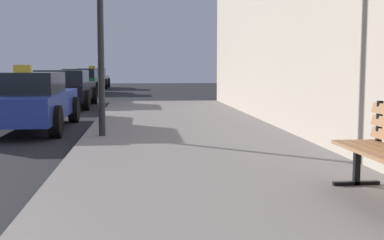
{
  "coord_description": "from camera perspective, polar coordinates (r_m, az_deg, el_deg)",
  "views": [
    {
      "loc": [
        3.04,
        -2.42,
        1.4
      ],
      "look_at": [
        3.65,
        3.51,
        0.76
      ],
      "focal_mm": 47.46,
      "sensor_mm": 36.0,
      "label": 1
    }
  ],
  "objects": [
    {
      "name": "car_black",
      "position": [
        18.01,
        -14.22,
        3.48
      ],
      "size": [
        1.99,
        4.53,
        1.27
      ],
      "color": "black",
      "rests_on": "ground_plane"
    },
    {
      "name": "car_silver",
      "position": [
        32.89,
        -11.15,
        4.63
      ],
      "size": [
        2.06,
        4.25,
        1.43
      ],
      "color": "#B7B7BF",
      "rests_on": "ground_plane"
    },
    {
      "name": "car_green",
      "position": [
        26.81,
        -12.38,
        4.31
      ],
      "size": [
        2.01,
        4.09,
        1.27
      ],
      "color": "#196638",
      "rests_on": "ground_plane"
    },
    {
      "name": "car_blue",
      "position": [
        11.72,
        -18.22,
        2.08
      ],
      "size": [
        1.94,
        4.36,
        1.43
      ],
      "color": "#233899",
      "rests_on": "ground_plane"
    }
  ]
}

